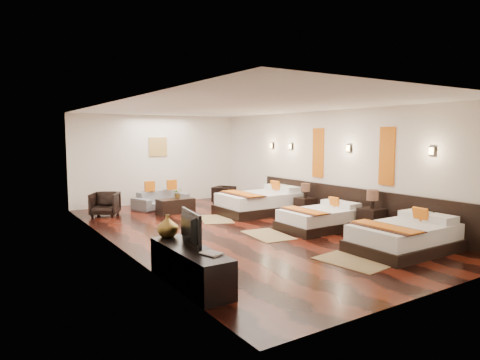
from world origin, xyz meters
TOP-DOWN VIEW (x-y plane):
  - floor at (0.00, 0.00)m, footprint 5.50×9.50m
  - ceiling at (0.00, 0.00)m, footprint 5.50×9.50m
  - back_wall at (0.00, 4.75)m, footprint 5.50×0.01m
  - left_wall at (-2.75, 0.00)m, footprint 0.01×9.50m
  - right_wall at (2.75, 0.00)m, footprint 0.01×9.50m
  - headboard_panel at (2.71, -0.80)m, footprint 0.08×6.60m
  - bed_near at (1.70, -3.18)m, footprint 2.06×1.30m
  - bed_mid at (1.69, -0.95)m, footprint 1.89×1.19m
  - bed_far at (1.70, 1.45)m, footprint 2.32×1.46m
  - nightstand_a at (2.45, -1.77)m, footprint 0.48×0.48m
  - nightstand_b at (2.45, 0.46)m, footprint 0.45×0.45m
  - jute_mat_near at (0.33, -3.14)m, footprint 0.89×1.28m
  - jute_mat_mid at (0.28, -0.79)m, footprint 0.87×1.27m
  - jute_mat_far at (0.20, 1.36)m, footprint 1.12×1.39m
  - tv_console at (-2.50, -2.66)m, footprint 0.50×1.80m
  - tv at (-2.45, -2.42)m, footprint 0.24×0.86m
  - book at (-2.50, -3.15)m, footprint 0.28×0.33m
  - figurine at (-2.50, -1.86)m, footprint 0.40×0.40m
  - sofa at (-0.29, 3.83)m, footprint 1.90×1.29m
  - armchair_left at (-2.08, 3.39)m, footprint 0.95×0.96m
  - armchair_right at (1.68, 3.44)m, footprint 0.85×0.85m
  - coffee_table at (-0.29, 2.78)m, footprint 1.02×0.53m
  - table_plant at (-0.19, 2.86)m, footprint 0.26×0.23m
  - orange_panel_a at (2.73, -1.90)m, footprint 0.04×0.40m
  - orange_panel_b at (2.73, 0.30)m, footprint 0.04×0.40m
  - sconce_near at (2.70, -3.00)m, footprint 0.07×0.12m
  - sconce_mid at (2.70, -0.80)m, footprint 0.07×0.12m
  - sconce_far at (2.70, 1.40)m, footprint 0.07×0.12m
  - sconce_lounge at (2.70, 2.30)m, footprint 0.07×0.12m
  - gold_artwork at (0.00, 4.73)m, footprint 0.60×0.04m

SIDE VIEW (x-z plane):
  - floor at x=0.00m, z-range -0.01..0.01m
  - jute_mat_near at x=0.33m, z-range 0.00..0.01m
  - jute_mat_mid at x=0.28m, z-range 0.00..0.01m
  - jute_mat_far at x=0.20m, z-range 0.00..0.01m
  - coffee_table at x=-0.29m, z-range 0.00..0.40m
  - bed_mid at x=1.69m, z-range -0.11..0.61m
  - sofa at x=-0.29m, z-range 0.00..0.52m
  - bed_near at x=1.70m, z-range -0.12..0.66m
  - tv_console at x=-2.50m, z-range 0.00..0.55m
  - armchair_right at x=1.68m, z-range 0.00..0.56m
  - bed_far at x=1.70m, z-range -0.14..0.75m
  - nightstand_b at x=2.45m, z-range -0.13..0.75m
  - armchair_left at x=-2.08m, z-range 0.00..0.64m
  - nightstand_a at x=2.45m, z-range -0.14..0.81m
  - headboard_panel at x=2.71m, z-range 0.00..0.90m
  - table_plant at x=-0.19m, z-range 0.40..0.68m
  - book at x=-2.50m, z-range 0.55..0.58m
  - figurine at x=-2.50m, z-range 0.55..0.91m
  - tv at x=-2.45m, z-range 0.55..1.04m
  - back_wall at x=0.00m, z-range 0.00..2.80m
  - left_wall at x=-2.75m, z-range 0.00..2.80m
  - right_wall at x=2.75m, z-range 0.00..2.80m
  - orange_panel_a at x=2.73m, z-range 1.05..2.35m
  - orange_panel_b at x=2.73m, z-range 1.05..2.35m
  - gold_artwork at x=0.00m, z-range 1.50..2.10m
  - sconce_near at x=2.70m, z-range 1.76..1.94m
  - sconce_mid at x=2.70m, z-range 1.76..1.94m
  - sconce_far at x=2.70m, z-range 1.76..1.94m
  - sconce_lounge at x=2.70m, z-range 1.76..1.94m
  - ceiling at x=0.00m, z-range 2.79..2.80m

